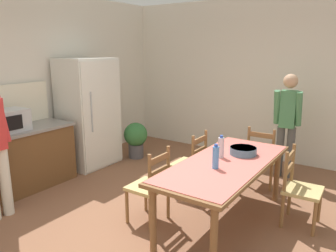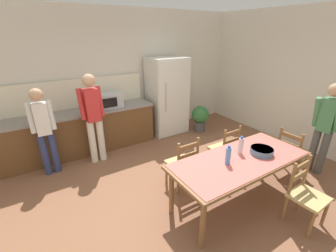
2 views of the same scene
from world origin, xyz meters
name	(u,v)px [view 1 (image 1 of 2)]	position (x,y,z in m)	size (l,w,h in m)	color
ground_plane	(151,229)	(0.00, 0.00, 0.00)	(8.32, 8.32, 0.00)	brown
wall_back	(7,87)	(0.00, 2.66, 1.45)	(6.52, 0.12, 2.90)	silver
wall_right	(257,80)	(3.26, 0.00, 1.45)	(0.12, 5.20, 2.90)	silver
refrigerator	(89,113)	(1.14, 2.19, 0.93)	(0.89, 0.73, 1.85)	silver
microwave	(7,121)	(-0.30, 2.21, 1.05)	(0.50, 0.39, 0.30)	#B2B7BC
dining_table	(225,168)	(0.60, -0.62, 0.68)	(2.06, 0.87, 0.76)	brown
bottle_near_centre	(216,157)	(0.35, -0.62, 0.88)	(0.07, 0.07, 0.27)	#4C8ED6
bottle_off_centre	(221,147)	(0.70, -0.51, 0.88)	(0.07, 0.07, 0.27)	silver
serving_bowl	(243,150)	(0.96, -0.68, 0.81)	(0.32, 0.32, 0.09)	slate
chair_side_far_right	(191,164)	(1.07, 0.10, 0.44)	(0.42, 0.40, 0.91)	olive
chair_head_end	(262,157)	(1.92, -0.62, 0.44)	(0.41, 0.43, 0.91)	olive
chair_side_near_right	(300,189)	(1.06, -1.35, 0.44)	(0.43, 0.41, 0.91)	olive
chair_side_far_left	(150,187)	(0.14, 0.11, 0.44)	(0.42, 0.40, 0.91)	olive
person_by_table	(287,120)	(2.47, -0.80, 0.92)	(0.30, 0.43, 1.64)	#4C4C4C
potted_plant	(136,138)	(1.87, 1.76, 0.39)	(0.44, 0.44, 0.67)	#4C4C51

